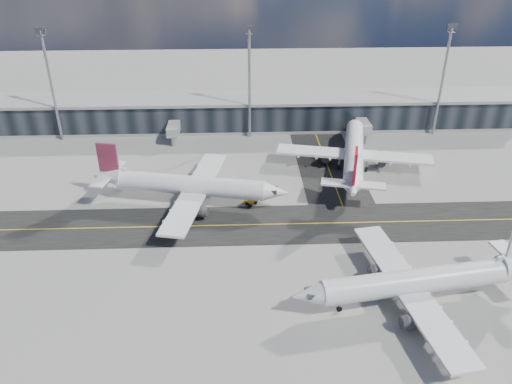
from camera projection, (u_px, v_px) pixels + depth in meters
ground at (257, 236)px, 92.50m from camera, size 300.00×300.00×0.00m
taxiway_lanes at (274, 206)px, 102.02m from camera, size 180.00×63.00×0.03m
terminal_concourse at (249, 113)px, 138.56m from camera, size 152.00×19.80×8.80m
floodlight_masts at (249, 80)px, 126.92m from camera, size 102.50×0.70×28.90m
airliner_af at (188, 185)px, 101.56m from camera, size 40.52×34.77×12.06m
airliner_redtail at (354, 154)px, 114.81m from camera, size 36.19×42.13×12.57m
airliner_near at (419, 281)px, 75.10m from camera, size 39.03×33.41×11.57m
baggage_tug at (252, 199)px, 102.84m from camera, size 2.97×1.84×1.75m
service_van at (323, 153)px, 123.16m from camera, size 5.37×6.44×1.64m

